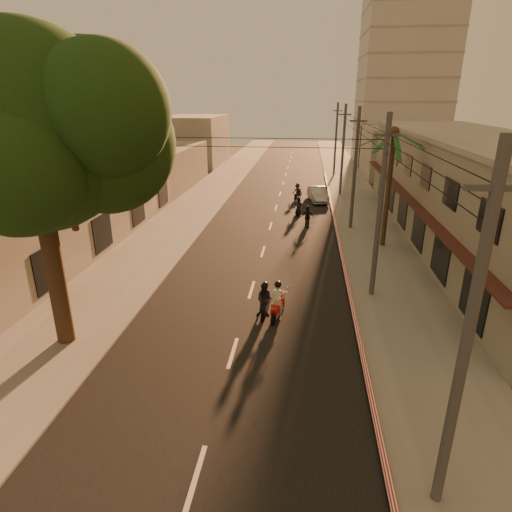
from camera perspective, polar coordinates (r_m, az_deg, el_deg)
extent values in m
plane|color=#383023|center=(15.94, -4.35, -16.69)|extent=(160.00, 160.00, 0.00)
cube|color=black|center=(33.93, 1.95, 4.02)|extent=(10.00, 140.00, 0.02)
cube|color=slate|center=(34.17, 14.61, 3.56)|extent=(5.00, 140.00, 0.12)
cube|color=slate|center=(35.30, -10.31, 4.43)|extent=(5.00, 140.00, 0.12)
cube|color=#B11D12|center=(29.15, 11.16, 1.02)|extent=(0.20, 60.00, 0.20)
cube|color=gray|center=(33.07, 26.90, 7.62)|extent=(8.00, 34.00, 7.00)
cube|color=#A9A399|center=(32.59, 27.94, 13.86)|extent=(8.20, 34.20, 0.30)
cube|color=#421F1A|center=(31.92, 19.48, 7.53)|extent=(0.80, 34.00, 0.12)
cube|color=#A9A399|center=(32.03, -24.96, 5.72)|extent=(8.00, 24.00, 5.00)
cube|color=gray|center=(31.55, -25.67, 10.27)|extent=(8.20, 24.20, 0.20)
cube|color=#B7B5B2|center=(69.88, 19.25, 23.03)|extent=(12.00, 12.00, 28.00)
cylinder|color=black|center=(18.56, -25.14, -2.44)|extent=(0.70, 0.70, 6.00)
cylinder|color=black|center=(17.63, -23.71, 6.93)|extent=(1.22, 2.17, 3.04)
cylinder|color=black|center=(17.77, -28.84, 6.88)|extent=(1.31, 1.49, 2.73)
sphere|color=black|center=(17.38, -27.93, 14.54)|extent=(7.20, 7.20, 7.20)
sphere|color=black|center=(17.20, -19.53, 13.97)|extent=(5.20, 5.20, 5.20)
sphere|color=black|center=(15.65, -29.14, 10.57)|extent=(4.60, 4.60, 4.60)
sphere|color=black|center=(15.44, -19.72, 17.82)|extent=(4.40, 4.40, 4.40)
sphere|color=black|center=(18.83, -21.13, 19.16)|extent=(4.40, 4.40, 4.40)
cylinder|color=black|center=(29.52, 17.19, 8.21)|extent=(0.32, 0.32, 7.60)
sphere|color=black|center=(29.02, 18.00, 15.54)|extent=(0.60, 0.60, 0.60)
cylinder|color=#38383A|center=(10.50, 26.12, -10.99)|extent=(0.26, 0.26, 9.00)
cube|color=#38383A|center=(9.31, 29.47, 7.89)|extent=(1.20, 0.12, 0.12)
cylinder|color=#38383A|center=(21.37, 16.18, 5.82)|extent=(0.26, 0.26, 9.00)
cube|color=#38383A|center=(20.81, 17.15, 15.16)|extent=(1.20, 0.12, 0.12)
cylinder|color=#38383A|center=(33.04, 13.03, 11.05)|extent=(0.26, 0.26, 9.00)
cube|color=#38383A|center=(32.68, 13.54, 17.11)|extent=(1.20, 0.12, 0.12)
cylinder|color=#38383A|center=(44.88, 11.50, 13.53)|extent=(0.26, 0.26, 9.00)
cube|color=#38383A|center=(44.61, 11.83, 17.99)|extent=(1.20, 0.12, 0.12)
cylinder|color=#38383A|center=(56.78, 10.59, 14.97)|extent=(0.26, 0.26, 9.00)
cube|color=#38383A|center=(56.58, 10.83, 18.49)|extent=(1.20, 0.12, 0.12)
cube|color=#A9A399|center=(58.93, 18.22, 13.04)|extent=(8.00, 14.00, 6.00)
cube|color=#A9A399|center=(49.88, -13.17, 11.40)|extent=(8.00, 14.00, 4.40)
cube|color=#A9A399|center=(66.83, -8.07, 15.02)|extent=(8.00, 14.00, 7.00)
cylinder|color=black|center=(20.46, 3.48, -6.66)|extent=(0.24, 0.60, 0.59)
cylinder|color=black|center=(19.34, 2.35, -8.35)|extent=(0.24, 0.60, 0.59)
cube|color=#B9100E|center=(19.69, 2.88, -6.85)|extent=(0.55, 1.20, 0.32)
cube|color=#B9100E|center=(20.08, 3.33, -5.79)|extent=(0.33, 0.18, 0.64)
cylinder|color=silver|center=(20.03, 3.46, -4.68)|extent=(0.58, 0.17, 0.04)
imported|color=beige|center=(19.56, 2.89, -6.05)|extent=(0.84, 0.71, 1.78)
sphere|color=black|center=(19.20, 2.94, -3.80)|extent=(0.32, 0.32, 0.32)
sphere|color=silver|center=(19.97, 2.64, -3.90)|extent=(0.13, 0.13, 0.13)
sphere|color=silver|center=(19.82, 4.28, -4.13)|extent=(0.13, 0.13, 0.13)
cylinder|color=black|center=(20.66, 1.55, -6.41)|extent=(0.15, 0.55, 0.55)
cylinder|color=black|center=(19.60, 0.89, -7.99)|extent=(0.15, 0.55, 0.55)
cube|color=black|center=(19.94, 1.20, -6.61)|extent=(0.37, 1.09, 0.29)
cube|color=black|center=(20.31, 1.46, -5.63)|extent=(0.30, 0.12, 0.58)
cylinder|color=silver|center=(20.26, 1.53, -4.62)|extent=(0.54, 0.09, 0.04)
imported|color=black|center=(19.82, 1.20, -5.88)|extent=(0.91, 0.77, 1.64)
sphere|color=black|center=(19.49, 1.22, -3.86)|extent=(0.29, 0.29, 0.29)
cylinder|color=black|center=(34.41, 6.79, 4.58)|extent=(0.11, 0.55, 0.55)
cylinder|color=black|center=(33.24, 6.83, 4.00)|extent=(0.11, 0.55, 0.55)
cube|color=black|center=(33.68, 6.83, 4.69)|extent=(0.30, 1.08, 0.29)
cube|color=black|center=(34.12, 6.82, 5.15)|extent=(0.30, 0.11, 0.59)
cylinder|color=silver|center=(34.14, 6.84, 5.76)|extent=(0.54, 0.05, 0.04)
imported|color=black|center=(33.61, 6.85, 5.16)|extent=(0.98, 0.45, 1.64)
sphere|color=black|center=(33.42, 6.91, 6.43)|extent=(0.29, 0.29, 0.29)
cylinder|color=black|center=(37.84, 5.83, 6.05)|extent=(0.18, 0.52, 0.52)
cylinder|color=black|center=(36.74, 5.50, 5.62)|extent=(0.18, 0.52, 0.52)
cube|color=black|center=(37.16, 5.66, 6.18)|extent=(0.42, 1.04, 0.28)
cube|color=black|center=(37.57, 5.80, 6.55)|extent=(0.29, 0.14, 0.55)
cylinder|color=silver|center=(37.60, 5.85, 7.07)|extent=(0.51, 0.12, 0.04)
imported|color=black|center=(37.10, 5.67, 6.58)|extent=(0.92, 0.74, 1.55)
sphere|color=black|center=(36.93, 5.71, 7.67)|extent=(0.28, 0.28, 0.28)
cylinder|color=black|center=(43.81, 5.84, 8.03)|extent=(0.26, 0.52, 0.52)
cylinder|color=black|center=(42.75, 5.28, 7.74)|extent=(0.26, 0.52, 0.52)
cube|color=black|center=(43.16, 5.54, 8.20)|extent=(0.59, 1.05, 0.28)
cube|color=black|center=(43.56, 5.77, 8.49)|extent=(0.29, 0.18, 0.56)
cylinder|color=silver|center=(43.59, 5.84, 8.93)|extent=(0.49, 0.21, 0.04)
imported|color=black|center=(43.10, 5.55, 8.55)|extent=(1.37, 1.22, 1.56)
sphere|color=black|center=(42.96, 5.58, 9.50)|extent=(0.28, 0.28, 0.28)
imported|color=#A2A4AA|center=(42.46, 8.26, 8.15)|extent=(2.86, 4.78, 1.42)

